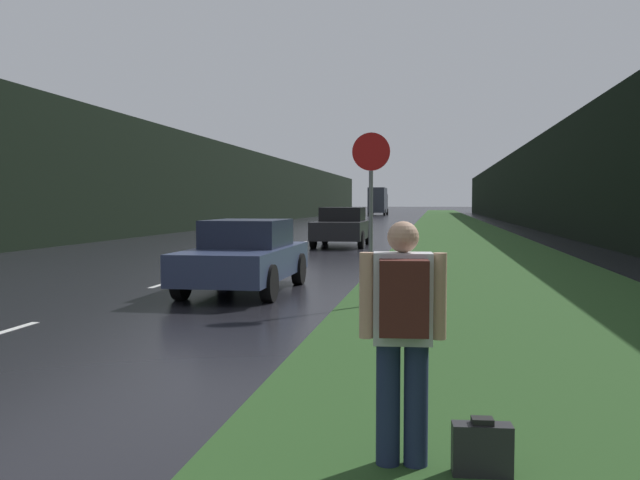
{
  "coord_description": "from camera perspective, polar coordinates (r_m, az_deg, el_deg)",
  "views": [
    {
      "loc": [
        5.72,
        -1.87,
        1.74
      ],
      "look_at": [
        2.94,
        14.52,
        0.82
      ],
      "focal_mm": 38.0,
      "sensor_mm": 36.0,
      "label": 1
    }
  ],
  "objects": [
    {
      "name": "grass_verge",
      "position": [
        41.93,
        11.55,
        0.72
      ],
      "size": [
        6.0,
        240.0,
        0.02
      ],
      "primitive_type": "cube",
      "color": "#26471E",
      "rests_on": "ground_plane"
    },
    {
      "name": "lane_stripe_c",
      "position": [
        15.63,
        -11.92,
        -3.3
      ],
      "size": [
        0.12,
        3.0,
        0.01
      ],
      "primitive_type": "cube",
      "color": "silver",
      "rests_on": "ground_plane"
    },
    {
      "name": "lane_stripe_d",
      "position": [
        22.26,
        -5.28,
        -1.34
      ],
      "size": [
        0.12,
        3.0,
        0.01
      ],
      "primitive_type": "cube",
      "color": "silver",
      "rests_on": "ground_plane"
    },
    {
      "name": "lane_stripe_e",
      "position": [
        29.06,
        -1.73,
        -0.28
      ],
      "size": [
        0.12,
        3.0,
        0.01
      ],
      "primitive_type": "cube",
      "color": "silver",
      "rests_on": "ground_plane"
    },
    {
      "name": "treeline_far_side",
      "position": [
        54.25,
        -7.36,
        4.47
      ],
      "size": [
        2.0,
        140.0,
        6.03
      ],
      "primitive_type": "cube",
      "color": "black",
      "rests_on": "ground_plane"
    },
    {
      "name": "treeline_near_side",
      "position": [
        52.41,
        17.81,
        4.37
      ],
      "size": [
        2.0,
        140.0,
        5.98
      ],
      "primitive_type": "cube",
      "color": "black",
      "rests_on": "ground_plane"
    },
    {
      "name": "stop_sign",
      "position": [
        11.26,
        4.31,
        3.14
      ],
      "size": [
        0.63,
        0.07,
        2.9
      ],
      "color": "slate",
      "rests_on": "ground_plane"
    },
    {
      "name": "hitchhiker_with_backpack",
      "position": [
        4.43,
        6.98,
        -7.35
      ],
      "size": [
        0.56,
        0.42,
        1.62
      ],
      "rotation": [
        0.0,
        0.0,
        0.08
      ],
      "color": "#1E2847",
      "rests_on": "ground_plane"
    },
    {
      "name": "suitcase",
      "position": [
        4.59,
        13.48,
        -16.82
      ],
      "size": [
        0.38,
        0.17,
        0.39
      ],
      "rotation": [
        0.0,
        0.0,
        0.08
      ],
      "color": "#232326",
      "rests_on": "ground_plane"
    },
    {
      "name": "car_passing_near",
      "position": [
        13.37,
        -6.29,
        -1.3
      ],
      "size": [
        1.82,
        4.22,
        1.4
      ],
      "rotation": [
        0.0,
        0.0,
        3.14
      ],
      "color": "#2D3856",
      "rests_on": "ground_plane"
    },
    {
      "name": "car_passing_far",
      "position": [
        27.12,
        1.88,
        1.13
      ],
      "size": [
        2.03,
        4.45,
        1.56
      ],
      "rotation": [
        0.0,
        0.0,
        3.14
      ],
      "color": "black",
      "rests_on": "ground_plane"
    },
    {
      "name": "delivery_truck",
      "position": [
        94.23,
        4.92,
        3.29
      ],
      "size": [
        2.4,
        7.93,
        3.8
      ],
      "color": "black",
      "rests_on": "ground_plane"
    }
  ]
}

